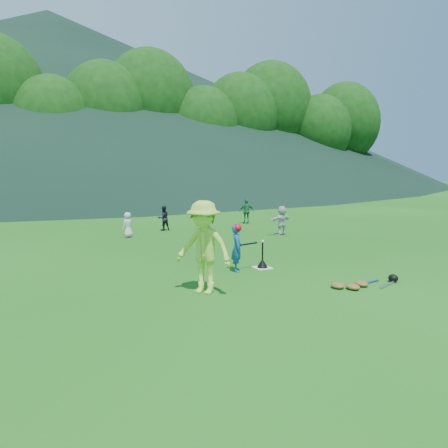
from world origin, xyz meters
The scene contains 15 objects.
ground centered at (0.00, 0.00, 0.00)m, with size 120.00×120.00×0.00m, color #175012.
home_plate centered at (0.00, 0.00, 0.01)m, with size 0.45×0.45×0.02m, color silver.
baseball centered at (0.00, 0.00, 0.74)m, with size 0.08×0.08×0.08m, color white.
batter_child centered at (-0.78, -0.02, 0.61)m, with size 0.45×0.29×1.23m, color #14518D.
adult_coach centered at (-2.30, -1.49, 1.01)m, with size 1.30×0.75×2.02m, color #AFE342.
fielder_a centered at (-2.20, 6.62, 0.49)m, with size 0.48×0.31×0.97m, color silver.
fielder_b centered at (-0.41, 7.81, 0.53)m, with size 0.51×0.40×1.06m, color black.
fielder_c centered at (3.84, 8.32, 0.59)m, with size 0.70×0.29×1.19m, color #22743F.
fielder_d centered at (3.50, 4.64, 0.59)m, with size 1.09×0.35×1.17m, color silver.
batting_tee centered at (0.00, 0.00, 0.13)m, with size 0.30×0.30×0.68m.
batter_gear centered at (-0.75, -0.02, 1.11)m, with size 0.73×0.26×0.59m.
equipment_pile centered at (1.18, -2.53, 0.07)m, with size 1.80×0.65×0.19m.
outfield_fence centered at (0.00, 28.00, 0.70)m, with size 70.07×0.08×1.33m.
tree_line centered at (0.20, 33.83, 8.21)m, with size 70.04×11.40×14.82m.
distant_hills centered at (-7.63, 81.81, 14.98)m, with size 155.00×140.00×32.00m.
Camera 1 is at (-5.73, -10.06, 2.75)m, focal length 35.00 mm.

